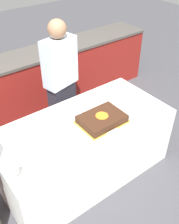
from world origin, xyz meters
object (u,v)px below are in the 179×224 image
(wine_glass, at_px, (15,170))
(cake, at_px, (102,119))
(person_cutting_cake, at_px, (61,84))
(plate_stack, at_px, (30,140))

(wine_glass, bearing_deg, cake, 8.40)
(cake, relative_size, person_cutting_cake, 0.30)
(wine_glass, height_order, person_cutting_cake, person_cutting_cake)
(cake, distance_m, wine_glass, 1.04)
(cake, distance_m, person_cutting_cake, 0.79)
(plate_stack, relative_size, wine_glass, 1.38)
(plate_stack, xyz_separation_m, wine_glass, (-0.28, -0.32, 0.07))
(plate_stack, height_order, person_cutting_cake, person_cutting_cake)
(person_cutting_cake, bearing_deg, cake, 77.04)
(cake, bearing_deg, plate_stack, 167.48)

